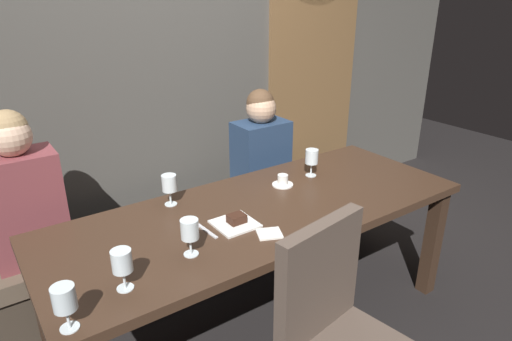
# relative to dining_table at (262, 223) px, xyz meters

# --- Properties ---
(ground) EXTENTS (9.00, 9.00, 0.00)m
(ground) POSITION_rel_dining_table_xyz_m (0.00, 0.00, -0.65)
(ground) COLOR black
(back_wall_tiled) EXTENTS (6.00, 0.12, 3.00)m
(back_wall_tiled) POSITION_rel_dining_table_xyz_m (0.00, 1.22, 0.85)
(back_wall_tiled) COLOR #4C4944
(back_wall_tiled) RESTS_ON ground
(arched_door) EXTENTS (0.90, 0.05, 2.55)m
(arched_door) POSITION_rel_dining_table_xyz_m (1.35, 1.15, 0.71)
(arched_door) COLOR brown
(arched_door) RESTS_ON ground
(dining_table) EXTENTS (2.20, 0.84, 0.74)m
(dining_table) POSITION_rel_dining_table_xyz_m (0.00, 0.00, 0.00)
(dining_table) COLOR #342217
(dining_table) RESTS_ON ground
(banquette_bench) EXTENTS (2.50, 0.44, 0.45)m
(banquette_bench) POSITION_rel_dining_table_xyz_m (0.00, 0.70, -0.42)
(banquette_bench) COLOR #40352A
(banquette_bench) RESTS_ON ground
(chair_near_side) EXTENTS (0.50, 0.50, 0.98)m
(chair_near_side) POSITION_rel_dining_table_xyz_m (-0.15, -0.72, -0.09)
(chair_near_side) COLOR #3D281C
(chair_near_side) RESTS_ON ground
(diner_redhead) EXTENTS (0.36, 0.24, 0.80)m
(diner_redhead) POSITION_rel_dining_table_xyz_m (-0.99, 0.69, 0.18)
(diner_redhead) COLOR brown
(diner_redhead) RESTS_ON banquette_bench
(diner_bearded) EXTENTS (0.36, 0.24, 0.72)m
(diner_bearded) POSITION_rel_dining_table_xyz_m (0.49, 0.68, 0.14)
(diner_bearded) COLOR navy
(diner_bearded) RESTS_ON banquette_bench
(wine_glass_near_right) EXTENTS (0.08, 0.08, 0.16)m
(wine_glass_near_right) POSITION_rel_dining_table_xyz_m (0.49, 0.17, 0.20)
(wine_glass_near_right) COLOR silver
(wine_glass_near_right) RESTS_ON dining_table
(wine_glass_center_back) EXTENTS (0.08, 0.08, 0.16)m
(wine_glass_center_back) POSITION_rel_dining_table_xyz_m (-0.49, -0.18, 0.20)
(wine_glass_center_back) COLOR silver
(wine_glass_center_back) RESTS_ON dining_table
(wine_glass_end_left) EXTENTS (0.08, 0.08, 0.16)m
(wine_glass_end_left) POSITION_rel_dining_table_xyz_m (-0.36, 0.30, 0.20)
(wine_glass_end_left) COLOR silver
(wine_glass_end_left) RESTS_ON dining_table
(wine_glass_far_right) EXTENTS (0.08, 0.08, 0.16)m
(wine_glass_far_right) POSITION_rel_dining_table_xyz_m (-1.02, -0.34, 0.20)
(wine_glass_far_right) COLOR silver
(wine_glass_far_right) RESTS_ON dining_table
(wine_glass_far_left) EXTENTS (0.08, 0.08, 0.16)m
(wine_glass_far_left) POSITION_rel_dining_table_xyz_m (-0.80, -0.24, 0.20)
(wine_glass_far_left) COLOR silver
(wine_glass_far_left) RESTS_ON dining_table
(espresso_cup) EXTENTS (0.12, 0.12, 0.06)m
(espresso_cup) POSITION_rel_dining_table_xyz_m (0.26, 0.16, 0.11)
(espresso_cup) COLOR white
(espresso_cup) RESTS_ON dining_table
(dessert_plate) EXTENTS (0.19, 0.19, 0.05)m
(dessert_plate) POSITION_rel_dining_table_xyz_m (-0.20, -0.07, 0.10)
(dessert_plate) COLOR white
(dessert_plate) RESTS_ON dining_table
(fork_on_table) EXTENTS (0.03, 0.17, 0.01)m
(fork_on_table) POSITION_rel_dining_table_xyz_m (-0.35, -0.05, 0.09)
(fork_on_table) COLOR silver
(fork_on_table) RESTS_ON dining_table
(folded_napkin) EXTENTS (0.14, 0.14, 0.01)m
(folded_napkin) POSITION_rel_dining_table_xyz_m (-0.13, -0.24, 0.09)
(folded_napkin) COLOR silver
(folded_napkin) RESTS_ON dining_table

